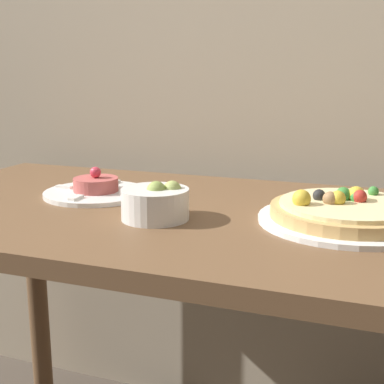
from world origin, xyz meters
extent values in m
cube|color=brown|center=(0.00, 0.35, 0.74)|extent=(1.47, 0.69, 0.03)
cylinder|color=brown|center=(-0.67, 0.63, 0.36)|extent=(0.06, 0.06, 0.72)
cylinder|color=white|center=(0.25, 0.36, 0.76)|extent=(0.33, 0.33, 0.01)
cylinder|color=tan|center=(0.25, 0.36, 0.78)|extent=(0.28, 0.28, 0.02)
cylinder|color=beige|center=(0.25, 0.36, 0.79)|extent=(0.25, 0.25, 0.01)
sphere|color=gold|center=(0.23, 0.35, 0.80)|extent=(0.03, 0.03, 0.03)
sphere|color=#387F33|center=(0.29, 0.44, 0.80)|extent=(0.02, 0.02, 0.02)
sphere|color=#387F33|center=(0.26, 0.38, 0.80)|extent=(0.02, 0.02, 0.02)
sphere|color=gold|center=(0.26, 0.39, 0.81)|extent=(0.03, 0.03, 0.03)
sphere|color=#387F33|center=(0.23, 0.38, 0.80)|extent=(0.03, 0.03, 0.03)
sphere|color=black|center=(0.19, 0.37, 0.80)|extent=(0.02, 0.02, 0.02)
sphere|color=#997047|center=(0.21, 0.34, 0.80)|extent=(0.03, 0.03, 0.03)
sphere|color=gold|center=(0.17, 0.32, 0.81)|extent=(0.03, 0.03, 0.03)
sphere|color=#B22D23|center=(0.26, 0.38, 0.80)|extent=(0.03, 0.03, 0.03)
cylinder|color=white|center=(-0.31, 0.39, 0.76)|extent=(0.24, 0.24, 0.01)
cylinder|color=#B2514C|center=(-0.31, 0.39, 0.78)|extent=(0.10, 0.10, 0.03)
sphere|color=#E0384C|center=(-0.31, 0.39, 0.81)|extent=(0.03, 0.03, 0.03)
cube|color=white|center=(-0.22, 0.39, 0.77)|extent=(0.04, 0.02, 0.01)
cube|color=white|center=(-0.31, 0.48, 0.77)|extent=(0.02, 0.04, 0.01)
cube|color=white|center=(-0.39, 0.39, 0.77)|extent=(0.04, 0.02, 0.01)
cube|color=white|center=(-0.31, 0.31, 0.77)|extent=(0.02, 0.04, 0.01)
cylinder|color=white|center=(-0.10, 0.26, 0.79)|extent=(0.13, 0.13, 0.06)
sphere|color=#8EA34C|center=(-0.10, 0.26, 0.81)|extent=(0.03, 0.03, 0.03)
sphere|color=#A3B25B|center=(-0.07, 0.28, 0.81)|extent=(0.04, 0.04, 0.04)
sphere|color=#8EA34C|center=(-0.10, 0.26, 0.81)|extent=(0.04, 0.04, 0.04)
camera|label=1|loc=(0.31, -0.64, 1.04)|focal=50.00mm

